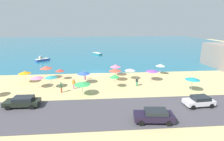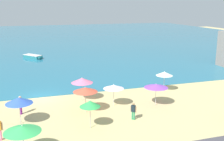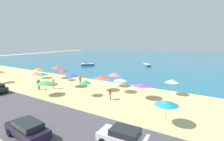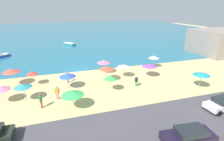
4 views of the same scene
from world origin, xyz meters
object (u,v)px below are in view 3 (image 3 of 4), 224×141
(beach_umbrella_11, at_px, (167,103))
(beach_umbrella_3, at_px, (71,75))
(beach_umbrella_1, at_px, (120,80))
(beach_umbrella_9, at_px, (85,82))
(beach_umbrella_10, at_px, (38,69))
(bather_3, at_px, (39,84))
(beach_umbrella_4, at_px, (142,85))
(beach_umbrella_13, at_px, (102,77))
(bather_1, at_px, (80,79))
(beach_umbrella_14, at_px, (57,67))
(beach_umbrella_2, at_px, (45,82))
(parked_car_3, at_px, (27,129))
(skiff_nearshore, at_px, (147,65))
(beach_umbrella_6, at_px, (115,74))
(beach_umbrella_7, at_px, (63,71))
(bather_0, at_px, (110,93))
(beach_umbrella_12, at_px, (42,74))
(bather_2, at_px, (53,83))
(skiff_offshore, at_px, (87,64))
(beach_umbrella_0, at_px, (172,81))
(beach_umbrella_5, at_px, (35,73))
(parked_car_2, at_px, (123,136))

(beach_umbrella_11, bearing_deg, beach_umbrella_3, 163.47)
(beach_umbrella_1, xyz_separation_m, beach_umbrella_9, (-3.47, -4.35, 0.12))
(beach_umbrella_10, relative_size, bather_3, 1.28)
(beach_umbrella_4, distance_m, beach_umbrella_13, 7.21)
(beach_umbrella_13, xyz_separation_m, bather_1, (-5.87, 1.35, -1.23))
(beach_umbrella_3, height_order, beach_umbrella_14, beach_umbrella_14)
(beach_umbrella_13, bearing_deg, beach_umbrella_2, -131.47)
(beach_umbrella_13, distance_m, parked_car_3, 15.31)
(beach_umbrella_10, bearing_deg, bather_3, -35.65)
(bather_1, relative_size, parked_car_3, 0.39)
(skiff_nearshore, bearing_deg, beach_umbrella_6, -81.45)
(beach_umbrella_6, xyz_separation_m, bather_3, (-9.67, -8.61, -1.18))
(beach_umbrella_7, bearing_deg, beach_umbrella_3, -28.89)
(bather_0, bearing_deg, beach_umbrella_12, 179.22)
(parked_car_3, bearing_deg, skiff_nearshore, 98.30)
(bather_2, bearing_deg, beach_umbrella_6, 41.89)
(beach_umbrella_2, relative_size, beach_umbrella_12, 1.07)
(beach_umbrella_9, relative_size, beach_umbrella_13, 0.98)
(skiff_offshore, bearing_deg, skiff_nearshore, 31.02)
(bather_2, bearing_deg, beach_umbrella_2, -59.19)
(beach_umbrella_3, bearing_deg, skiff_offshore, 123.59)
(bather_3, bearing_deg, bather_0, 9.21)
(beach_umbrella_3, xyz_separation_m, bather_3, (-3.32, -4.28, -1.08))
(beach_umbrella_14, bearing_deg, skiff_nearshore, 69.65)
(beach_umbrella_14, bearing_deg, beach_umbrella_2, -48.77)
(beach_umbrella_0, bearing_deg, beach_umbrella_5, -165.47)
(beach_umbrella_7, distance_m, beach_umbrella_10, 6.34)
(bather_3, bearing_deg, beach_umbrella_11, -2.87)
(bather_1, distance_m, bather_3, 7.34)
(beach_umbrella_1, distance_m, parked_car_2, 14.37)
(beach_umbrella_1, xyz_separation_m, beach_umbrella_10, (-20.05, -0.36, 0.00))
(beach_umbrella_5, relative_size, beach_umbrella_6, 0.87)
(skiff_offshore, bearing_deg, beach_umbrella_9, -50.60)
(beach_umbrella_7, distance_m, skiff_offshore, 20.33)
(beach_umbrella_0, distance_m, beach_umbrella_9, 12.94)
(beach_umbrella_12, height_order, beach_umbrella_14, beach_umbrella_14)
(beach_umbrella_4, height_order, bather_3, beach_umbrella_4)
(beach_umbrella_13, height_order, skiff_offshore, beach_umbrella_13)
(beach_umbrella_2, xyz_separation_m, skiff_offshore, (-14.07, 26.48, -1.50))
(bather_0, distance_m, skiff_offshore, 32.88)
(beach_umbrella_7, height_order, beach_umbrella_12, beach_umbrella_12)
(skiff_offshore, bearing_deg, beach_umbrella_12, -69.64)
(beach_umbrella_1, distance_m, beach_umbrella_11, 11.46)
(bather_0, bearing_deg, bather_1, 155.05)
(beach_umbrella_13, height_order, skiff_nearshore, beach_umbrella_13)
(parked_car_3, bearing_deg, bather_2, 132.59)
(beach_umbrella_1, bearing_deg, beach_umbrella_2, -140.51)
(parked_car_2, distance_m, skiff_offshore, 43.63)
(beach_umbrella_3, distance_m, parked_car_3, 16.70)
(beach_umbrella_5, height_order, beach_umbrella_10, beach_umbrella_10)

